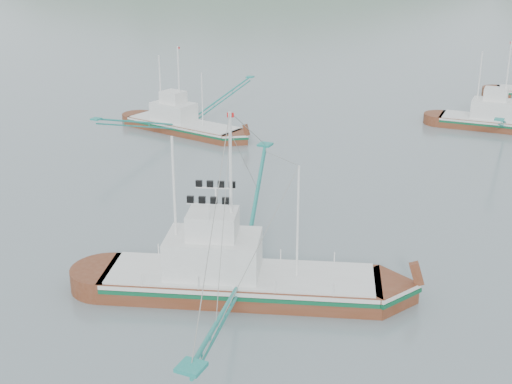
% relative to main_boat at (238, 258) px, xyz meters
% --- Properties ---
extents(ground, '(1200.00, 1200.00, 0.00)m').
position_rel_main_boat_xyz_m(ground, '(-2.29, 1.29, -2.19)').
color(ground, slate).
rests_on(ground, ground).
extents(main_boat, '(15.64, 26.62, 11.10)m').
position_rel_main_boat_xyz_m(main_boat, '(0.00, 0.00, 0.00)').
color(main_boat, '#5E2913').
rests_on(main_boat, ground).
extents(bg_boat_far, '(12.98, 23.34, 9.44)m').
position_rel_main_boat_xyz_m(bg_boat_far, '(9.16, 41.77, -0.89)').
color(bg_boat_far, '#5E2913').
rests_on(bg_boat_far, ground).
extents(bg_boat_left, '(12.75, 22.16, 9.06)m').
position_rel_main_boat_xyz_m(bg_boat_left, '(-19.61, 27.63, -0.64)').
color(bg_boat_left, '#5E2913').
rests_on(bg_boat_left, ground).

